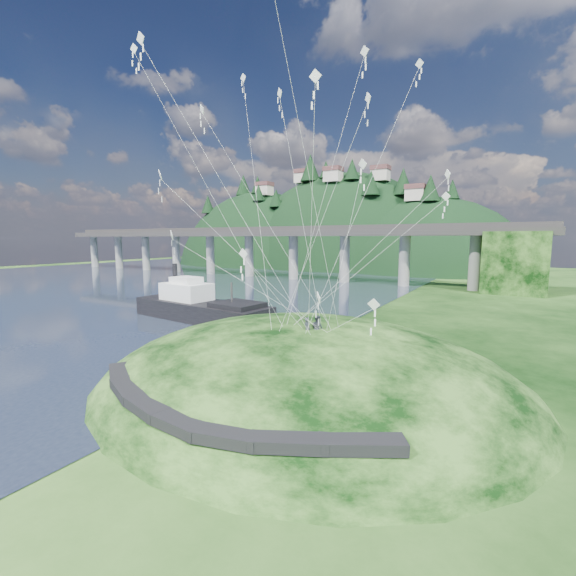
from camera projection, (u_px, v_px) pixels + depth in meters
The scene contains 10 objects.
ground at pixel (214, 372), 33.71m from camera, with size 320.00×320.00×0.00m, color black.
water at pixel (74, 285), 95.64m from camera, with size 240.00×240.00×0.00m, color #2D3952.
grass_hill at pixel (305, 399), 31.58m from camera, with size 36.00×32.00×13.00m.
footpath at pixel (198, 411), 21.36m from camera, with size 22.29×5.84×0.83m.
bridge at pixel (311, 245), 105.64m from camera, with size 160.00×11.00×15.00m.
far_ridge at pixel (331, 284), 160.97m from camera, with size 153.00×70.00×94.50m.
work_barge at pixel (199, 306), 54.95m from camera, with size 22.98×8.38×7.87m.
wooden_dock at pixel (203, 347), 40.02m from camera, with size 12.17×5.05×0.86m.
kite_flyers at pixel (315, 316), 28.53m from camera, with size 1.51×1.47×1.98m.
kite_swarm at pixel (288, 150), 28.39m from camera, with size 20.10×16.93×22.16m.
Camera 1 is at (22.11, -24.67, 11.62)m, focal length 24.00 mm.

